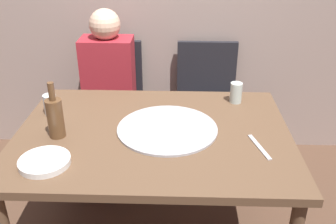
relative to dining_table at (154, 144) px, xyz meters
name	(u,v)px	position (x,y,z in m)	size (l,w,h in m)	color
dining_table	(154,144)	(0.00, 0.00, 0.00)	(1.38, 1.01, 0.74)	brown
pizza_tray	(167,129)	(0.07, 0.02, 0.08)	(0.51, 0.51, 0.01)	#ADADB2
wine_bottle	(55,117)	(-0.47, -0.06, 0.18)	(0.08, 0.08, 0.28)	brown
tumbler_near	(50,104)	(-0.57, 0.17, 0.13)	(0.07, 0.07, 0.11)	silver
tumbler_far	(236,93)	(0.46, 0.36, 0.14)	(0.07, 0.07, 0.12)	#B7C6BC
plate_stack	(45,162)	(-0.45, -0.31, 0.09)	(0.22, 0.22, 0.03)	white
table_knife	(259,147)	(0.51, -0.14, 0.08)	(0.22, 0.02, 0.01)	#B7B7BC
chair_left	(112,96)	(-0.38, 0.90, -0.15)	(0.44, 0.44, 0.90)	black
chair_right	(206,97)	(0.33, 0.90, -0.15)	(0.44, 0.44, 0.90)	black
guest_in_sweater	(107,88)	(-0.38, 0.75, -0.02)	(0.36, 0.56, 1.17)	maroon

